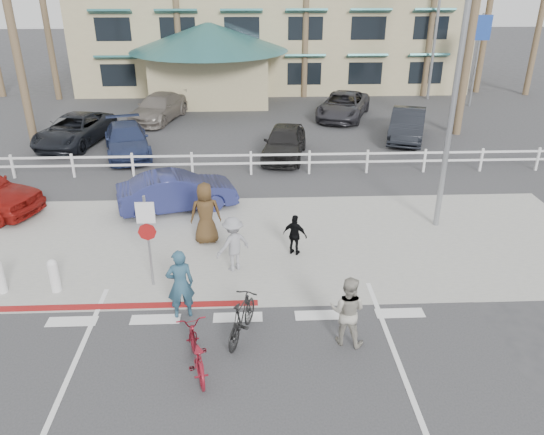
{
  "coord_description": "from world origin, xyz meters",
  "views": [
    {
      "loc": [
        0.37,
        -10.08,
        7.74
      ],
      "look_at": [
        0.95,
        3.13,
        1.5
      ],
      "focal_mm": 35.0,
      "sensor_mm": 36.0,
      "label": 1
    }
  ],
  "objects_px": {
    "bike_black": "(242,318)",
    "car_white_sedan": "(177,191)",
    "bike_red": "(196,351)",
    "sign_post": "(148,237)"
  },
  "relations": [
    {
      "from": "bike_red",
      "to": "bike_black",
      "type": "height_order",
      "value": "bike_black"
    },
    {
      "from": "sign_post",
      "to": "bike_red",
      "type": "xyz_separation_m",
      "value": [
        1.46,
        -3.38,
        -0.97
      ]
    },
    {
      "from": "bike_black",
      "to": "car_white_sedan",
      "type": "bearing_deg",
      "value": -53.47
    },
    {
      "from": "car_white_sedan",
      "to": "bike_black",
      "type": "bearing_deg",
      "value": -178.66
    },
    {
      "from": "bike_black",
      "to": "car_white_sedan",
      "type": "relative_size",
      "value": 0.42
    },
    {
      "from": "bike_red",
      "to": "car_white_sedan",
      "type": "distance_m",
      "value": 8.46
    },
    {
      "from": "car_white_sedan",
      "to": "bike_red",
      "type": "bearing_deg",
      "value": 172.95
    },
    {
      "from": "sign_post",
      "to": "bike_red",
      "type": "bearing_deg",
      "value": -66.68
    },
    {
      "from": "sign_post",
      "to": "car_white_sedan",
      "type": "relative_size",
      "value": 0.71
    },
    {
      "from": "bike_black",
      "to": "car_white_sedan",
      "type": "xyz_separation_m",
      "value": [
        -2.31,
        7.29,
        0.15
      ]
    }
  ]
}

